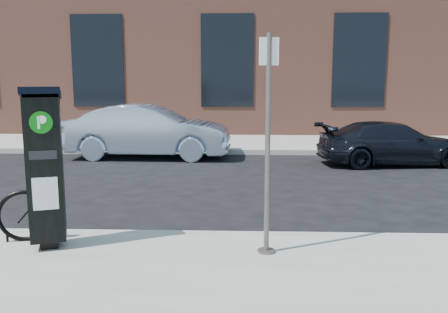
{
  "coord_description": "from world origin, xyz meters",
  "views": [
    {
      "loc": [
        0.55,
        -6.43,
        2.28
      ],
      "look_at": [
        0.3,
        0.5,
        1.15
      ],
      "focal_mm": 38.0,
      "sensor_mm": 36.0,
      "label": 1
    }
  ],
  "objects_px": {
    "bike_rack": "(24,216)",
    "car_dark": "(392,143)",
    "sign_pole": "(268,147)",
    "car_silver": "(149,131)",
    "parking_kiosk": "(45,167)"
  },
  "relations": [
    {
      "from": "parking_kiosk",
      "to": "car_silver",
      "type": "distance_m",
      "value": 8.03
    },
    {
      "from": "bike_rack",
      "to": "car_dark",
      "type": "relative_size",
      "value": 0.17
    },
    {
      "from": "car_dark",
      "to": "car_silver",
      "type": "bearing_deg",
      "value": 76.06
    },
    {
      "from": "car_silver",
      "to": "parking_kiosk",
      "type": "bearing_deg",
      "value": -176.67
    },
    {
      "from": "sign_pole",
      "to": "bike_rack",
      "type": "relative_size",
      "value": 3.82
    },
    {
      "from": "parking_kiosk",
      "to": "sign_pole",
      "type": "relative_size",
      "value": 0.77
    },
    {
      "from": "car_silver",
      "to": "car_dark",
      "type": "distance_m",
      "value": 6.88
    },
    {
      "from": "sign_pole",
      "to": "car_dark",
      "type": "relative_size",
      "value": 0.67
    },
    {
      "from": "parking_kiosk",
      "to": "sign_pole",
      "type": "height_order",
      "value": "sign_pole"
    },
    {
      "from": "sign_pole",
      "to": "car_dark",
      "type": "bearing_deg",
      "value": 49.34
    },
    {
      "from": "bike_rack",
      "to": "sign_pole",
      "type": "bearing_deg",
      "value": -18.02
    },
    {
      "from": "sign_pole",
      "to": "car_silver",
      "type": "height_order",
      "value": "sign_pole"
    },
    {
      "from": "sign_pole",
      "to": "car_silver",
      "type": "xyz_separation_m",
      "value": [
        -3.04,
        8.1,
        -0.69
      ]
    },
    {
      "from": "parking_kiosk",
      "to": "car_dark",
      "type": "relative_size",
      "value": 0.51
    },
    {
      "from": "bike_rack",
      "to": "parking_kiosk",
      "type": "bearing_deg",
      "value": -40.77
    }
  ]
}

